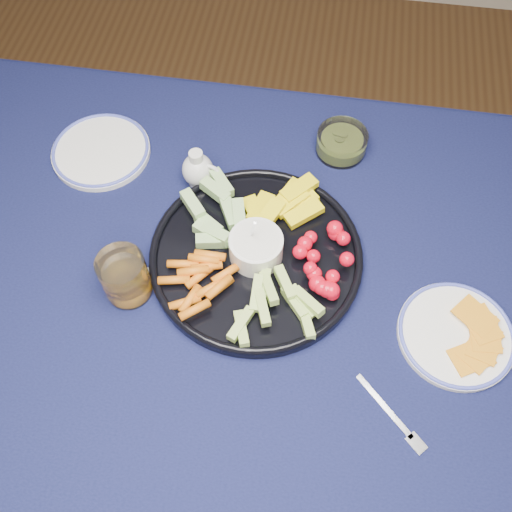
# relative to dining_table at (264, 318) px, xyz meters

# --- Properties ---
(dining_table) EXTENTS (1.67, 1.07, 0.75)m
(dining_table) POSITION_rel_dining_table_xyz_m (0.00, 0.00, 0.00)
(dining_table) COLOR #483018
(dining_table) RESTS_ON ground
(crudite_platter) EXTENTS (0.40, 0.40, 0.13)m
(crudite_platter) POSITION_rel_dining_table_xyz_m (-0.03, 0.08, 0.11)
(crudite_platter) COLOR black
(crudite_platter) RESTS_ON dining_table
(creamer_pitcher) EXTENTS (0.08, 0.06, 0.09)m
(creamer_pitcher) POSITION_rel_dining_table_xyz_m (-0.17, 0.24, 0.13)
(creamer_pitcher) COLOR silver
(creamer_pitcher) RESTS_ON dining_table
(pickle_bowl) EXTENTS (0.11, 0.11, 0.05)m
(pickle_bowl) POSITION_rel_dining_table_xyz_m (0.11, 0.37, 0.11)
(pickle_bowl) COLOR white
(pickle_bowl) RESTS_ON dining_table
(cheese_plate) EXTENTS (0.20, 0.20, 0.02)m
(cheese_plate) POSITION_rel_dining_table_xyz_m (0.34, -0.02, 0.10)
(cheese_plate) COLOR white
(cheese_plate) RESTS_ON dining_table
(juice_tumbler) EXTENTS (0.08, 0.08, 0.10)m
(juice_tumbler) POSITION_rel_dining_table_xyz_m (-0.25, -0.02, 0.13)
(juice_tumbler) COLOR white
(juice_tumbler) RESTS_ON dining_table
(fork_left) EXTENTS (0.16, 0.05, 0.00)m
(fork_left) POSITION_rel_dining_table_xyz_m (-0.22, 0.02, 0.09)
(fork_left) COLOR silver
(fork_left) RESTS_ON dining_table
(fork_right) EXTENTS (0.12, 0.12, 0.00)m
(fork_right) POSITION_rel_dining_table_xyz_m (0.24, -0.18, 0.09)
(fork_right) COLOR silver
(fork_right) RESTS_ON dining_table
(side_plate_extra) EXTENTS (0.21, 0.21, 0.02)m
(side_plate_extra) POSITION_rel_dining_table_xyz_m (-0.39, 0.28, 0.10)
(side_plate_extra) COLOR white
(side_plate_extra) RESTS_ON dining_table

